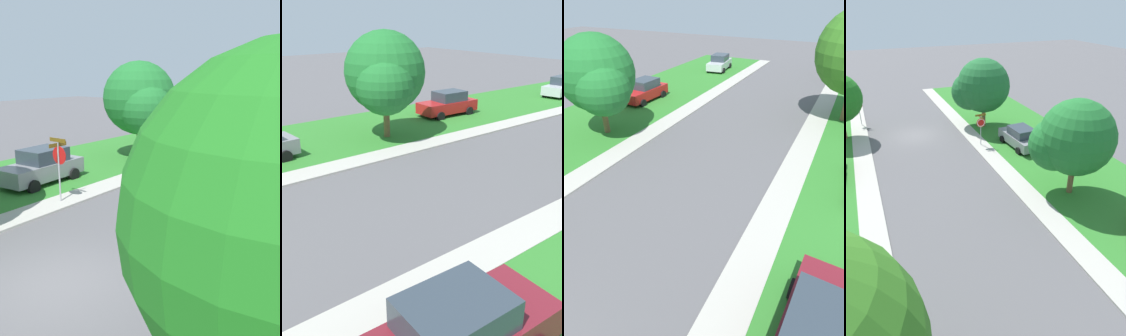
% 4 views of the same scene
% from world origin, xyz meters
% --- Properties ---
extents(sidewalk_east, '(1.40, 56.00, 0.10)m').
position_xyz_m(sidewalk_east, '(4.70, 12.00, 0.05)').
color(sidewalk_east, '#ADA89E').
rests_on(sidewalk_east, ground).
extents(sidewalk_west, '(1.40, 56.00, 0.10)m').
position_xyz_m(sidewalk_west, '(-4.70, 12.00, 0.05)').
color(sidewalk_west, '#ADA89E').
rests_on(sidewalk_west, ground).
extents(lawn_west, '(8.00, 56.00, 0.08)m').
position_xyz_m(lawn_west, '(-9.40, 12.00, 0.04)').
color(lawn_west, '#2D7528').
rests_on(lawn_west, ground).
extents(car_red_kerbside_mid, '(2.16, 4.36, 1.76)m').
position_xyz_m(car_red_kerbside_mid, '(-9.06, 19.82, 0.87)').
color(car_red_kerbside_mid, red).
rests_on(car_red_kerbside_mid, ground).
extents(car_silver_behind_trees, '(2.45, 4.49, 1.76)m').
position_xyz_m(car_silver_behind_trees, '(-7.96, 32.55, 0.87)').
color(car_silver_behind_trees, silver).
rests_on(car_silver_behind_trees, ground).
extents(car_maroon_across_road, '(2.22, 4.39, 1.76)m').
position_xyz_m(car_maroon_across_road, '(7.06, 5.55, 0.87)').
color(car_maroon_across_road, maroon).
rests_on(car_maroon_across_road, ground).
extents(tree_across_left, '(4.88, 4.54, 6.10)m').
position_xyz_m(tree_across_left, '(-7.00, 13.20, 3.68)').
color(tree_across_left, brown).
rests_on(tree_across_left, ground).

